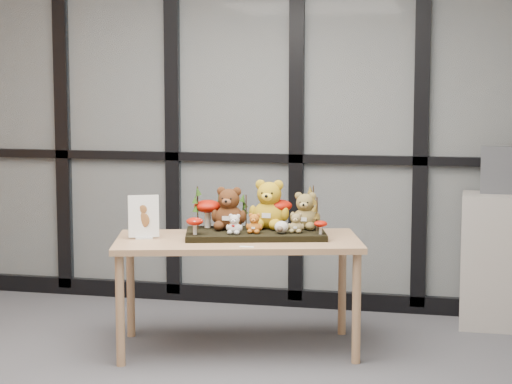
% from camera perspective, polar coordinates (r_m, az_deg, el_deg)
% --- Properties ---
extents(room_shell, '(5.00, 5.00, 5.00)m').
position_cam_1_polar(room_shell, '(4.17, -10.12, 8.10)').
color(room_shell, '#B7B4AD').
rests_on(room_shell, floor).
extents(glass_partition, '(4.90, 0.06, 2.78)m').
position_cam_1_polar(glass_partition, '(6.51, -1.39, 5.37)').
color(glass_partition, '#2D383F').
rests_on(glass_partition, floor).
extents(display_table, '(1.56, 1.06, 0.67)m').
position_cam_1_polar(display_table, '(5.44, -1.13, -3.58)').
color(display_table, '#A7815B').
rests_on(display_table, floor).
extents(diorama_tray, '(0.90, 0.61, 0.04)m').
position_cam_1_polar(diorama_tray, '(5.48, -0.03, -2.60)').
color(diorama_tray, black).
rests_on(diorama_tray, display_table).
extents(bear_pooh_yellow, '(0.30, 0.28, 0.32)m').
position_cam_1_polar(bear_pooh_yellow, '(5.56, 0.83, -0.60)').
color(bear_pooh_yellow, gold).
rests_on(bear_pooh_yellow, diorama_tray).
extents(bear_brown_medium, '(0.26, 0.24, 0.28)m').
position_cam_1_polar(bear_brown_medium, '(5.52, -1.67, -0.87)').
color(bear_brown_medium, '#4C2711').
rests_on(bear_brown_medium, diorama_tray).
extents(bear_tan_back, '(0.22, 0.21, 0.24)m').
position_cam_1_polar(bear_tan_back, '(5.55, 3.06, -1.04)').
color(bear_tan_back, olive).
rests_on(bear_tan_back, diorama_tray).
extents(bear_small_yellow, '(0.12, 0.11, 0.13)m').
position_cam_1_polar(bear_small_yellow, '(5.39, -0.09, -1.87)').
color(bear_small_yellow, '#BA5E17').
rests_on(bear_small_yellow, diorama_tray).
extents(bear_white_bow, '(0.12, 0.11, 0.13)m').
position_cam_1_polar(bear_white_bow, '(5.36, -1.33, -1.92)').
color(bear_white_bow, silver).
rests_on(bear_white_bow, diorama_tray).
extents(bear_beige_small, '(0.12, 0.11, 0.13)m').
position_cam_1_polar(bear_beige_small, '(5.41, 2.49, -1.84)').
color(bear_beige_small, olive).
rests_on(bear_beige_small, diorama_tray).
extents(plush_cream_hedgehog, '(0.07, 0.07, 0.08)m').
position_cam_1_polar(plush_cream_hedgehog, '(5.39, 1.58, -2.14)').
color(plush_cream_hedgehog, silver).
rests_on(plush_cream_hedgehog, diorama_tray).
extents(mushroom_back_left, '(0.17, 0.17, 0.19)m').
position_cam_1_polar(mushroom_back_left, '(5.60, -3.00, -1.26)').
color(mushroom_back_left, '#9B1005').
rests_on(mushroom_back_left, diorama_tray).
extents(mushroom_back_right, '(0.17, 0.17, 0.19)m').
position_cam_1_polar(mushroom_back_right, '(5.60, 1.37, -1.24)').
color(mushroom_back_right, '#9B1005').
rests_on(mushroom_back_right, diorama_tray).
extents(mushroom_front_left, '(0.10, 0.10, 0.11)m').
position_cam_1_polar(mushroom_front_left, '(5.35, -3.79, -2.05)').
color(mushroom_front_left, '#9B1005').
rests_on(mushroom_front_left, diorama_tray).
extents(mushroom_front_right, '(0.08, 0.08, 0.09)m').
position_cam_1_polar(mushroom_front_right, '(5.37, 4.00, -2.15)').
color(mushroom_front_right, '#9B1005').
rests_on(mushroom_front_right, diorama_tray).
extents(sprig_green_far_left, '(0.05, 0.05, 0.26)m').
position_cam_1_polar(sprig_green_far_left, '(5.56, -3.61, -0.96)').
color(sprig_green_far_left, '#153B0D').
rests_on(sprig_green_far_left, diorama_tray).
extents(sprig_green_mid_left, '(0.05, 0.05, 0.21)m').
position_cam_1_polar(sprig_green_mid_left, '(5.61, -2.29, -1.14)').
color(sprig_green_mid_left, '#153B0D').
rests_on(sprig_green_mid_left, diorama_tray).
extents(sprig_dry_far_right, '(0.05, 0.05, 0.26)m').
position_cam_1_polar(sprig_dry_far_right, '(5.57, 3.55, -0.92)').
color(sprig_dry_far_right, brown).
rests_on(sprig_dry_far_right, diorama_tray).
extents(sprig_dry_mid_right, '(0.05, 0.05, 0.20)m').
position_cam_1_polar(sprig_dry_mid_right, '(5.47, 3.77, -1.37)').
color(sprig_dry_mid_right, brown).
rests_on(sprig_dry_mid_right, diorama_tray).
extents(sprig_green_centre, '(0.05, 0.05, 0.20)m').
position_cam_1_polar(sprig_green_centre, '(5.62, -0.61, -1.16)').
color(sprig_green_centre, '#153B0D').
rests_on(sprig_green_centre, diorama_tray).
extents(sign_holder, '(0.18, 0.10, 0.26)m').
position_cam_1_polar(sign_holder, '(5.45, -6.94, -1.67)').
color(sign_holder, silver).
rests_on(sign_holder, display_table).
extents(label_card, '(0.08, 0.03, 0.00)m').
position_cam_1_polar(label_card, '(5.15, -0.58, -3.39)').
color(label_card, white).
rests_on(label_card, display_table).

